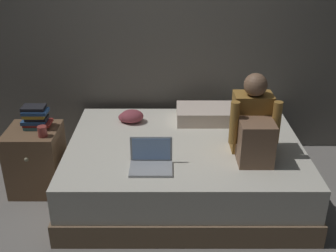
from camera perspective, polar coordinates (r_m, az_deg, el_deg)
name	(u,v)px	position (r m, az deg, el deg)	size (l,w,h in m)	color
ground_plane	(160,211)	(3.49, -1.09, -11.69)	(8.00, 8.00, 0.00)	gray
wall_back	(161,18)	(4.06, -0.99, 14.66)	(5.60, 0.10, 2.70)	slate
bed	(183,167)	(3.61, 2.14, -5.75)	(2.00, 1.50, 0.49)	#7A6047
nightstand	(35,160)	(3.81, -17.89, -4.45)	(0.44, 0.46, 0.58)	brown
person_sitting	(252,126)	(3.27, 11.61, 0.05)	(0.39, 0.44, 0.66)	olive
laptop	(150,161)	(3.11, -2.48, -4.81)	(0.32, 0.23, 0.22)	#9EA0A5
pillow	(206,114)	(3.88, 5.26, 1.66)	(0.56, 0.36, 0.13)	beige
book_stack	(35,117)	(3.67, -17.99, 1.14)	(0.23, 0.17, 0.20)	teal
mug	(41,132)	(3.52, -17.13, -0.74)	(0.08, 0.08, 0.09)	#933833
clothes_pile	(130,117)	(3.85, -5.34, 1.31)	(0.24, 0.18, 0.12)	#8E3D47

